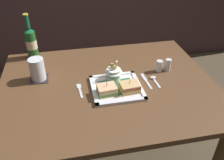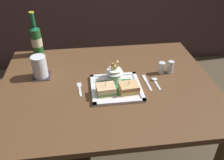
{
  "view_description": "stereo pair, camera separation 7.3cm",
  "coord_description": "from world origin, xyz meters",
  "views": [
    {
      "loc": [
        -0.19,
        -1.06,
        1.48
      ],
      "look_at": [
        0.02,
        -0.03,
        0.77
      ],
      "focal_mm": 37.96,
      "sensor_mm": 36.0,
      "label": 1
    },
    {
      "loc": [
        -0.12,
        -1.07,
        1.48
      ],
      "look_at": [
        0.02,
        -0.03,
        0.77
      ],
      "focal_mm": 37.96,
      "sensor_mm": 36.0,
      "label": 2
    }
  ],
  "objects": [
    {
      "name": "pepper_shaker",
      "position": [
        0.38,
        0.07,
        0.76
      ],
      "size": [
        0.03,
        0.03,
        0.07
      ],
      "color": "silver",
      "rests_on": "dining_table"
    },
    {
      "name": "beer_bottle",
      "position": [
        -0.42,
        0.4,
        0.84
      ],
      "size": [
        0.07,
        0.07,
        0.29
      ],
      "color": "#205B24",
      "rests_on": "dining_table"
    },
    {
      "name": "dining_table",
      "position": [
        0.0,
        0.0,
        0.62
      ],
      "size": [
        1.18,
        0.92,
        0.73
      ],
      "color": "brown",
      "rests_on": "ground_plane"
    },
    {
      "name": "fork",
      "position": [
        -0.16,
        -0.03,
        0.73
      ],
      "size": [
        0.03,
        0.13,
        0.0
      ],
      "color": "silver",
      "rests_on": "dining_table"
    },
    {
      "name": "spoon",
      "position": [
        0.26,
        -0.01,
        0.73
      ],
      "size": [
        0.04,
        0.12,
        0.01
      ],
      "color": "silver",
      "rests_on": "dining_table"
    },
    {
      "name": "water_glass",
      "position": [
        -0.37,
        0.12,
        0.79
      ],
      "size": [
        0.08,
        0.08,
        0.13
      ],
      "color": "silver",
      "rests_on": "dining_table"
    },
    {
      "name": "sandwich_half_left",
      "position": [
        -0.02,
        -0.1,
        0.76
      ],
      "size": [
        0.1,
        0.08,
        0.07
      ],
      "color": "#D7BF8B",
      "rests_on": "square_plate"
    },
    {
      "name": "salt_shaker",
      "position": [
        0.32,
        0.07,
        0.76
      ],
      "size": [
        0.04,
        0.04,
        0.07
      ],
      "color": "silver",
      "rests_on": "dining_table"
    },
    {
      "name": "drink_coaster",
      "position": [
        -0.37,
        0.12,
        0.73
      ],
      "size": [
        0.1,
        0.1,
        0.0
      ],
      "primitive_type": "cube",
      "color": "#2B2124",
      "rests_on": "dining_table"
    },
    {
      "name": "square_plate",
      "position": [
        0.04,
        -0.06,
        0.74
      ],
      "size": [
        0.26,
        0.26,
        0.02
      ],
      "color": "white",
      "rests_on": "dining_table"
    },
    {
      "name": "sandwich_half_right",
      "position": [
        0.1,
        -0.1,
        0.76
      ],
      "size": [
        0.1,
        0.09,
        0.07
      ],
      "color": "tan",
      "rests_on": "square_plate"
    },
    {
      "name": "fries_cup",
      "position": [
        0.04,
        0.02,
        0.79
      ],
      "size": [
        0.1,
        0.1,
        0.11
      ],
      "color": "white",
      "rests_on": "square_plate"
    },
    {
      "name": "knife",
      "position": [
        0.22,
        -0.01,
        0.73
      ],
      "size": [
        0.02,
        0.16,
        0.0
      ],
      "color": "silver",
      "rests_on": "dining_table"
    }
  ]
}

